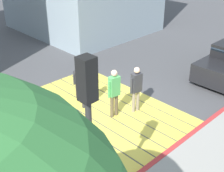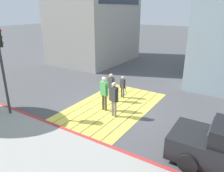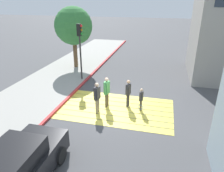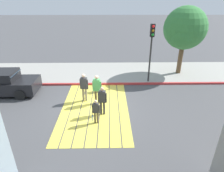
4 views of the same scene
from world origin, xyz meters
name	(u,v)px [view 3 (image 3 of 4)]	position (x,y,z in m)	size (l,w,h in m)	color
ground_plane	(116,109)	(0.00, 0.00, 0.00)	(120.00, 120.00, 0.00)	#4C4C4F
crosswalk_stripes	(116,109)	(0.00, 0.00, 0.01)	(6.40, 3.80, 0.01)	#EAD64C
sidewalk_west	(31,97)	(-5.60, 0.00, 0.06)	(4.80, 40.00, 0.12)	#9E9B93
curb_painted	(65,101)	(-3.25, 0.00, 0.07)	(0.16, 40.00, 0.13)	#BC3333
car_parked_near_curb	(16,169)	(-2.00, -6.09, 0.73)	(2.01, 4.31, 1.57)	black
traffic_light_corner	(80,41)	(-3.58, 3.76, 3.04)	(0.39, 0.28, 4.24)	#2D2D2D
street_tree	(74,27)	(-5.17, 6.53, 3.63)	(3.20, 3.20, 5.32)	brown
pedestrian_adult_lead	(128,91)	(0.59, 0.46, 0.96)	(0.27, 0.48, 1.65)	#333338
pedestrian_adult_trailing	(97,96)	(-0.92, -0.68, 1.04)	(0.29, 0.51, 1.78)	gray
pedestrian_adult_side	(107,90)	(-0.60, 0.11, 1.06)	(0.29, 0.53, 1.82)	brown
pedestrian_child_with_racket	(141,98)	(1.38, 0.16, 0.76)	(0.28, 0.42, 1.34)	brown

